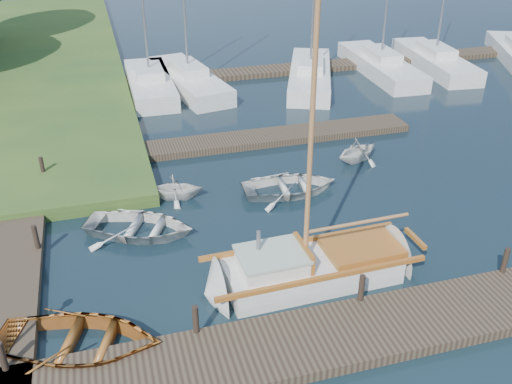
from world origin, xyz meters
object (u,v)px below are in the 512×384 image
object	(u,v)px
mooring_post_1	(196,319)
mooring_post_3	(505,260)
sailboat	(316,269)
marina_boat_4	(380,64)
tender_a	(139,224)
tender_c	(290,184)
marina_boat_5	(435,59)
mooring_post_5	(42,167)
marina_boat_1	(188,78)
marina_boat_0	(150,82)
mooring_post_2	(361,288)
dinghy	(78,338)
tender_b	(176,186)
marina_boat_3	(310,73)
mooring_post_0	(2,356)
mooring_post_4	(36,237)
tender_d	(358,148)

from	to	relation	value
mooring_post_1	mooring_post_3	distance (m)	9.00
mooring_post_1	sailboat	bearing A→B (deg)	22.28
mooring_post_1	marina_boat_4	bearing A→B (deg)	52.36
tender_a	tender_c	bearing A→B (deg)	-51.79
tender_c	marina_boat_5	bearing A→B (deg)	-44.30
mooring_post_5	marina_boat_4	distance (m)	20.96
tender_c	marina_boat_1	world-z (taller)	marina_boat_1
marina_boat_1	marina_boat_0	bearing A→B (deg)	81.75
mooring_post_2	dinghy	bearing A→B (deg)	176.60
marina_boat_1	marina_boat_4	size ratio (longest dim) A/B	1.09
tender_b	tender_a	bearing A→B (deg)	158.60
tender_a	marina_boat_3	xyz separation A→B (m)	(10.98, 13.19, 0.19)
mooring_post_5	dinghy	distance (m)	9.64
mooring_post_0	sailboat	world-z (taller)	sailboat
mooring_post_0	mooring_post_5	xyz separation A→B (m)	(0.50, 10.00, 0.00)
mooring_post_0	mooring_post_1	size ratio (longest dim) A/B	1.00
mooring_post_4	marina_boat_5	bearing A→B (deg)	32.29
marina_boat_1	marina_boat_5	size ratio (longest dim) A/B	0.96
dinghy	marina_boat_3	size ratio (longest dim) A/B	0.39
tender_c	marina_boat_1	distance (m)	13.02
marina_boat_4	marina_boat_5	xyz separation A→B (m)	(3.66, -0.01, 0.01)
mooring_post_3	tender_c	world-z (taller)	mooring_post_3
marina_boat_3	tender_a	bearing A→B (deg)	162.02
marina_boat_5	mooring_post_3	bearing A→B (deg)	159.15
marina_boat_1	mooring_post_0	bearing A→B (deg)	147.51
mooring_post_2	mooring_post_5	bearing A→B (deg)	130.36
mooring_post_0	mooring_post_1	world-z (taller)	same
sailboat	marina_boat_0	distance (m)	18.17
mooring_post_2	mooring_post_0	bearing A→B (deg)	180.00
dinghy	tender_c	distance (m)	9.89
marina_boat_1	marina_boat_4	world-z (taller)	marina_boat_1
marina_boat_1	marina_boat_5	world-z (taller)	marina_boat_5
mooring_post_0	dinghy	bearing A→B (deg)	14.88
tender_b	marina_boat_3	world-z (taller)	marina_boat_3
sailboat	marina_boat_5	bearing A→B (deg)	48.59
sailboat	tender_d	distance (m)	8.32
mooring_post_2	dinghy	world-z (taller)	mooring_post_2
marina_boat_3	marina_boat_4	bearing A→B (deg)	-60.68
mooring_post_3	dinghy	bearing A→B (deg)	177.89
mooring_post_0	tender_b	world-z (taller)	mooring_post_0
marina_boat_1	tender_c	bearing A→B (deg)	175.75
sailboat	tender_d	xyz separation A→B (m)	(4.55, 6.96, 0.21)
tender_b	tender_d	distance (m)	7.78
mooring_post_4	marina_boat_3	xyz separation A→B (m)	(14.11, 13.60, -0.13)
mooring_post_3	mooring_post_5	xyz separation A→B (m)	(-13.00, 10.00, 0.00)
marina_boat_1	dinghy	bearing A→B (deg)	151.39
sailboat	tender_b	world-z (taller)	sailboat
sailboat	tender_a	xyz separation A→B (m)	(-4.70, 3.84, 0.03)
mooring_post_0	marina_boat_5	bearing A→B (deg)	39.89
marina_boat_4	mooring_post_0	bearing A→B (deg)	137.18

